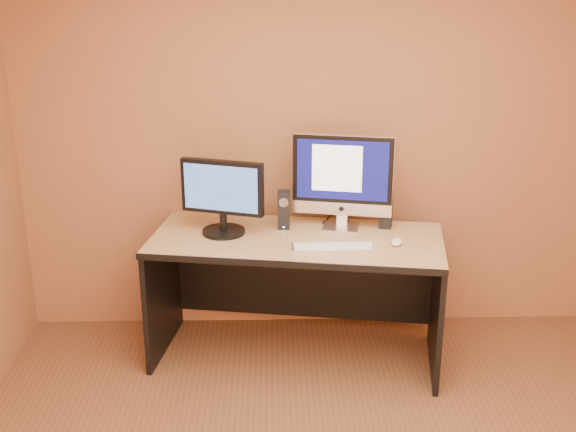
{
  "coord_description": "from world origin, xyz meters",
  "views": [
    {
      "loc": [
        -0.32,
        -2.64,
        2.42
      ],
      "look_at": [
        -0.23,
        1.39,
        1.0
      ],
      "focal_mm": 45.0,
      "sensor_mm": 36.0,
      "label": 1
    }
  ],
  "objects": [
    {
      "name": "walls",
      "position": [
        0.0,
        0.0,
        1.3
      ],
      "size": [
        4.0,
        4.0,
        2.6
      ],
      "primitive_type": null,
      "color": "#915A3A",
      "rests_on": "ground"
    },
    {
      "name": "desk",
      "position": [
        -0.18,
        1.49,
        0.41
      ],
      "size": [
        1.88,
        1.05,
        0.82
      ],
      "primitive_type": null,
      "rotation": [
        0.0,
        0.0,
        -0.16
      ],
      "color": "tan",
      "rests_on": "ground"
    },
    {
      "name": "imac",
      "position": [
        0.11,
        1.66,
        1.13
      ],
      "size": [
        0.67,
        0.36,
        0.61
      ],
      "primitive_type": null,
      "rotation": [
        0.0,
        0.0,
        -0.2
      ],
      "color": "silver",
      "rests_on": "desk"
    },
    {
      "name": "second_monitor",
      "position": [
        -0.63,
        1.58,
        1.06
      ],
      "size": [
        0.59,
        0.42,
        0.47
      ],
      "primitive_type": null,
      "rotation": [
        0.0,
        0.0,
        -0.31
      ],
      "color": "black",
      "rests_on": "desk"
    },
    {
      "name": "speaker_left",
      "position": [
        -0.25,
        1.67,
        0.95
      ],
      "size": [
        0.08,
        0.08,
        0.25
      ],
      "primitive_type": null,
      "rotation": [
        0.0,
        0.0,
        -0.03
      ],
      "color": "black",
      "rests_on": "desk"
    },
    {
      "name": "speaker_right",
      "position": [
        0.4,
        1.66,
        0.95
      ],
      "size": [
        0.09,
        0.1,
        0.25
      ],
      "primitive_type": null,
      "rotation": [
        0.0,
        0.0,
        -0.27
      ],
      "color": "black",
      "rests_on": "desk"
    },
    {
      "name": "keyboard",
      "position": [
        0.03,
        1.31,
        0.83
      ],
      "size": [
        0.48,
        0.14,
        0.02
      ],
      "primitive_type": "cube",
      "rotation": [
        0.0,
        0.0,
        0.01
      ],
      "color": "silver",
      "rests_on": "desk"
    },
    {
      "name": "mouse",
      "position": [
        0.42,
        1.36,
        0.84
      ],
      "size": [
        0.1,
        0.13,
        0.04
      ],
      "primitive_type": "ellipsoid",
      "rotation": [
        0.0,
        0.0,
        -0.33
      ],
      "color": "white",
      "rests_on": "desk"
    },
    {
      "name": "cable_a",
      "position": [
        0.17,
        1.73,
        0.83
      ],
      "size": [
        0.02,
        0.25,
        0.01
      ],
      "primitive_type": "cylinder",
      "rotation": [
        1.57,
        0.0,
        0.03
      ],
      "color": "black",
      "rests_on": "desk"
    },
    {
      "name": "cable_b",
      "position": [
        0.04,
        1.82,
        0.83
      ],
      "size": [
        0.09,
        0.19,
        0.01
      ],
      "primitive_type": "cylinder",
      "rotation": [
        1.57,
        0.0,
        -0.39
      ],
      "color": "black",
      "rests_on": "desk"
    }
  ]
}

